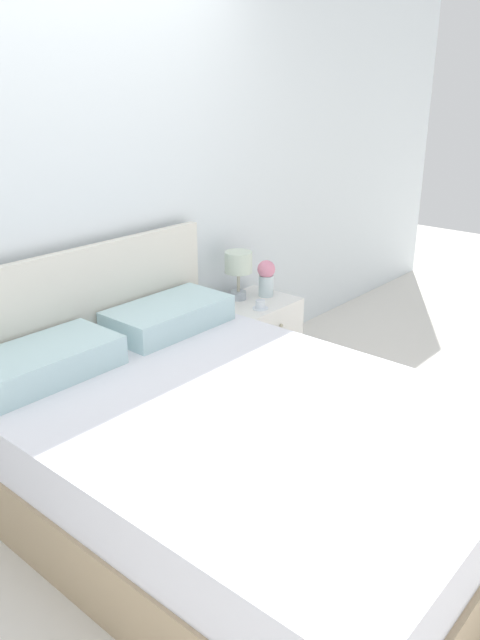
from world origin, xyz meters
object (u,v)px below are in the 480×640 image
(flower_vase, at_px, (266,276))
(teacup, at_px, (260,305))
(nightstand, at_px, (254,337))
(table_lamp, at_px, (238,266))
(bed, at_px, (228,450))

(flower_vase, relative_size, teacup, 2.45)
(nightstand, xyz_separation_m, flower_vase, (0.13, 0.01, 0.38))
(nightstand, bearing_deg, teacup, -125.77)
(table_lamp, bearing_deg, flower_vase, -28.58)
(bed, height_order, nightstand, bed)
(table_lamp, height_order, teacup, table_lamp)
(bed, distance_m, nightstand, 1.38)
(table_lamp, distance_m, teacup, 0.30)
(bed, relative_size, nightstand, 4.34)
(table_lamp, bearing_deg, nightstand, -68.60)
(teacup, bearing_deg, table_lamp, 77.68)
(bed, distance_m, teacup, 1.27)
(bed, height_order, table_lamp, bed)
(bed, xyz_separation_m, flower_vase, (1.26, 0.80, 0.34))
(table_lamp, height_order, flower_vase, table_lamp)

